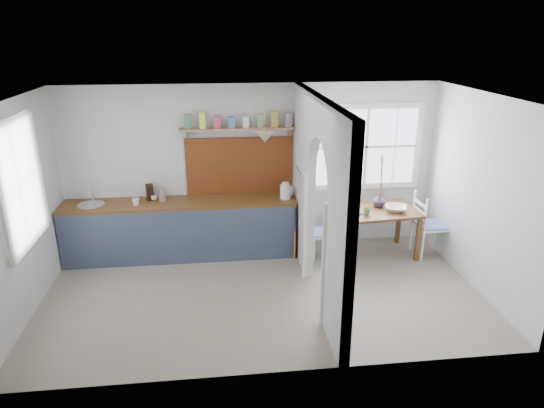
{
  "coord_description": "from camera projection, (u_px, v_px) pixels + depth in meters",
  "views": [
    {
      "loc": [
        -0.54,
        -5.69,
        3.36
      ],
      "look_at": [
        0.19,
        0.56,
        1.07
      ],
      "focal_mm": 32.0,
      "sensor_mm": 36.0,
      "label": 1
    }
  ],
  "objects": [
    {
      "name": "sink",
      "position": [
        91.0,
        205.0,
        7.17
      ],
      "size": [
        0.4,
        0.4,
        0.02
      ],
      "primitive_type": "cylinder",
      "color": "silver",
      "rests_on": "counter"
    },
    {
      "name": "walls",
      "position": [
        262.0,
        203.0,
        6.08
      ],
      "size": [
        5.81,
        3.21,
        2.6
      ],
      "color": "silver",
      "rests_on": "floor"
    },
    {
      "name": "ceiling",
      "position": [
        262.0,
        98.0,
        5.63
      ],
      "size": [
        5.8,
        3.2,
        0.01
      ],
      "primitive_type": "cube",
      "color": "silver",
      "rests_on": "walls"
    },
    {
      "name": "mug_a",
      "position": [
        136.0,
        202.0,
        7.13
      ],
      "size": [
        0.14,
        0.14,
        0.1
      ],
      "primitive_type": "imported",
      "rotation": [
        0.0,
        0.0,
        0.35
      ],
      "color": "white",
      "rests_on": "counter"
    },
    {
      "name": "backsplash",
      "position": [
        239.0,
        166.0,
        7.51
      ],
      "size": [
        1.65,
        0.03,
        0.9
      ],
      "primitive_type": "cube",
      "color": "brown",
      "rests_on": "walls"
    },
    {
      "name": "utensil_rail",
      "position": [
        299.0,
        170.0,
        6.93
      ],
      "size": [
        0.02,
        0.5,
        0.02
      ],
      "primitive_type": "cylinder",
      "rotation": [
        1.57,
        0.0,
        0.0
      ],
      "color": "silver",
      "rests_on": "partition"
    },
    {
      "name": "knife_block",
      "position": [
        150.0,
        192.0,
        7.35
      ],
      "size": [
        0.14,
        0.17,
        0.24
      ],
      "primitive_type": "cube",
      "rotation": [
        0.0,
        0.0,
        0.2
      ],
      "color": "#321A11",
      "rests_on": "counter"
    },
    {
      "name": "plate",
      "position": [
        358.0,
        212.0,
        7.3
      ],
      "size": [
        0.26,
        0.26,
        0.02
      ],
      "primitive_type": "cylinder",
      "rotation": [
        0.0,
        0.0,
        -0.3
      ],
      "color": "#3C3534",
      "rests_on": "dining_table"
    },
    {
      "name": "towel_magenta",
      "position": [
        295.0,
        243.0,
        7.39
      ],
      "size": [
        0.02,
        0.03,
        0.52
      ],
      "primitive_type": "cube",
      "color": "#AA2C53",
      "rests_on": "counter"
    },
    {
      "name": "partition",
      "position": [
        317.0,
        188.0,
        6.15
      ],
      "size": [
        0.12,
        3.2,
        2.6
      ],
      "color": "silver",
      "rests_on": "floor"
    },
    {
      "name": "pendant_lamp",
      "position": [
        265.0,
        137.0,
        6.97
      ],
      "size": [
        0.26,
        0.26,
        0.16
      ],
      "primitive_type": "cone",
      "color": "beige",
      "rests_on": "ceiling"
    },
    {
      "name": "kettle",
      "position": [
        285.0,
        191.0,
        7.38
      ],
      "size": [
        0.26,
        0.24,
        0.26
      ],
      "primitive_type": null,
      "rotation": [
        0.0,
        0.0,
        -0.38
      ],
      "color": "white",
      "rests_on": "counter"
    },
    {
      "name": "shelf",
      "position": [
        239.0,
        125.0,
        7.2
      ],
      "size": [
        1.75,
        0.2,
        0.21
      ],
      "color": "tan",
      "rests_on": "walls"
    },
    {
      "name": "chair_right",
      "position": [
        431.0,
        225.0,
        7.49
      ],
      "size": [
        0.47,
        0.47,
        1.0
      ],
      "primitive_type": null,
      "rotation": [
        0.0,
        0.0,
        1.6
      ],
      "color": "white",
      "rests_on": "floor"
    },
    {
      "name": "jar",
      "position": [
        162.0,
        195.0,
        7.3
      ],
      "size": [
        0.14,
        0.14,
        0.17
      ],
      "primitive_type": "cylinder",
      "rotation": [
        0.0,
        0.0,
        0.31
      ],
      "color": "gray",
      "rests_on": "counter"
    },
    {
      "name": "nook_window",
      "position": [
        366.0,
        147.0,
        7.63
      ],
      "size": [
        1.76,
        0.1,
        1.3
      ],
      "primitive_type": null,
      "color": "white",
      "rests_on": "walls"
    },
    {
      "name": "counter",
      "position": [
        182.0,
        228.0,
        7.48
      ],
      "size": [
        3.5,
        0.6,
        0.9
      ],
      "color": "brown",
      "rests_on": "floor"
    },
    {
      "name": "dining_table",
      "position": [
        376.0,
        232.0,
        7.53
      ],
      "size": [
        1.25,
        0.89,
        0.74
      ],
      "primitive_type": null,
      "rotation": [
        0.0,
        0.0,
        0.08
      ],
      "color": "brown",
      "rests_on": "floor"
    },
    {
      "name": "kitchen_window",
      "position": [
        17.0,
        184.0,
        5.65
      ],
      "size": [
        0.1,
        1.16,
        1.5
      ],
      "primitive_type": null,
      "color": "white",
      "rests_on": "walls"
    },
    {
      "name": "mug_b",
      "position": [
        154.0,
        197.0,
        7.35
      ],
      "size": [
        0.13,
        0.13,
        0.09
      ],
      "primitive_type": "imported",
      "rotation": [
        0.0,
        0.0,
        0.19
      ],
      "color": "white",
      "rests_on": "counter"
    },
    {
      "name": "table_cup",
      "position": [
        367.0,
        212.0,
        7.2
      ],
      "size": [
        0.14,
        0.14,
        0.1
      ],
      "primitive_type": "imported",
      "rotation": [
        0.0,
        0.0,
        -0.32
      ],
      "color": "#537F4E",
      "rests_on": "dining_table"
    },
    {
      "name": "vase",
      "position": [
        379.0,
        200.0,
        7.5
      ],
      "size": [
        0.25,
        0.25,
        0.21
      ],
      "primitive_type": "imported",
      "rotation": [
        0.0,
        0.0,
        -0.32
      ],
      "color": "#402A48",
      "rests_on": "dining_table"
    },
    {
      "name": "chair_left",
      "position": [
        321.0,
        232.0,
        7.46
      ],
      "size": [
        0.43,
        0.43,
        0.82
      ],
      "primitive_type": null,
      "rotation": [
        0.0,
        0.0,
        -1.41
      ],
      "color": "white",
      "rests_on": "floor"
    },
    {
      "name": "bowl",
      "position": [
        396.0,
        209.0,
        7.35
      ],
      "size": [
        0.4,
        0.4,
        0.08
      ],
      "primitive_type": "imported",
      "rotation": [
        0.0,
        0.0,
        -0.3
      ],
      "color": "beige",
      "rests_on": "dining_table"
    },
    {
      "name": "floor",
      "position": [
        263.0,
        293.0,
        6.52
      ],
      "size": [
        5.8,
        3.2,
        0.01
      ],
      "primitive_type": "cube",
      "color": "gray",
      "rests_on": "ground"
    },
    {
      "name": "towel_orange",
      "position": [
        295.0,
        245.0,
        7.39
      ],
      "size": [
        0.02,
        0.03,
        0.45
      ],
      "primitive_type": "cube",
      "color": "orange",
      "rests_on": "counter"
    }
  ]
}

